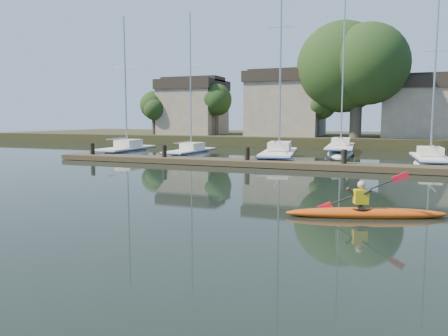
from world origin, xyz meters
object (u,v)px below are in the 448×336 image
(kayak, at_px, (365,211))
(dock, at_px, (293,164))
(sailboat_2, at_px, (279,163))
(sailboat_0, at_px, (126,158))
(sailboat_6, at_px, (340,155))
(sailboat_3, at_px, (430,168))
(sailboat_1, at_px, (190,159))

(kayak, relative_size, dock, 0.14)
(kayak, relative_size, sailboat_2, 0.30)
(dock, bearing_deg, sailboat_0, 164.64)
(sailboat_6, bearing_deg, kayak, -85.62)
(sailboat_3, bearing_deg, sailboat_2, 177.48)
(kayak, bearing_deg, sailboat_0, 122.10)
(kayak, bearing_deg, dock, 93.53)
(kayak, bearing_deg, sailboat_6, 79.90)
(sailboat_2, bearing_deg, sailboat_0, 172.34)
(kayak, height_order, sailboat_2, sailboat_2)
(sailboat_1, height_order, sailboat_3, sailboat_3)
(dock, relative_size, sailboat_6, 1.98)
(sailboat_2, height_order, sailboat_6, sailboat_6)
(kayak, xyz_separation_m, sailboat_2, (-6.91, 16.82, -0.39))
(dock, xyz_separation_m, sailboat_6, (1.43, 12.82, -0.40))
(sailboat_0, distance_m, sailboat_1, 5.55)
(sailboat_0, relative_size, sailboat_3, 0.99)
(sailboat_2, bearing_deg, sailboat_3, -7.49)
(sailboat_0, distance_m, sailboat_2, 12.86)
(dock, distance_m, sailboat_1, 10.55)
(kayak, relative_size, sailboat_1, 0.40)
(sailboat_3, xyz_separation_m, sailboat_6, (-6.57, 8.27, -0.01))
(sailboat_0, height_order, sailboat_6, sailboat_6)
(kayak, height_order, sailboat_0, sailboat_0)
(kayak, distance_m, dock, 13.42)
(kayak, relative_size, sailboat_0, 0.39)
(sailboat_1, height_order, sailboat_6, sailboat_6)
(sailboat_2, xyz_separation_m, sailboat_3, (10.00, 0.22, 0.01))
(kayak, xyz_separation_m, sailboat_0, (-19.76, 16.57, -0.40))
(sailboat_2, bearing_deg, dock, -73.94)
(sailboat_2, xyz_separation_m, sailboat_6, (3.43, 8.49, 0.00))
(sailboat_0, bearing_deg, sailboat_1, 5.69)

